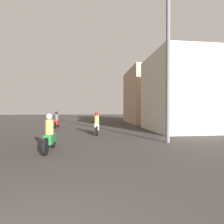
# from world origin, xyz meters

# --- Properties ---
(motorcycle_green) EXTENTS (0.60, 1.95, 1.50)m
(motorcycle_green) POSITION_xyz_m (-0.65, 5.70, 0.60)
(motorcycle_green) COLOR black
(motorcycle_green) RESTS_ON ground_plane
(motorcycle_silver) EXTENTS (0.60, 1.99, 1.52)m
(motorcycle_silver) POSITION_xyz_m (1.37, 10.30, 0.62)
(motorcycle_silver) COLOR black
(motorcycle_silver) RESTS_ON ground_plane
(motorcycle_red) EXTENTS (0.60, 1.95, 1.49)m
(motorcycle_red) POSITION_xyz_m (-2.13, 15.03, 0.61)
(motorcycle_red) COLOR black
(motorcycle_red) RESTS_ON ground_plane
(building_right_near) EXTENTS (4.35, 5.61, 5.95)m
(building_right_near) POSITION_xyz_m (7.84, 11.63, 2.98)
(building_right_near) COLOR beige
(building_right_near) RESTS_ON ground_plane
(building_right_far) EXTENTS (5.81, 7.37, 6.70)m
(building_right_far) POSITION_xyz_m (8.69, 20.23, 3.35)
(building_right_far) COLOR tan
(building_right_far) RESTS_ON ground_plane
(utility_pole_near) EXTENTS (1.60, 0.20, 8.18)m
(utility_pole_near) POSITION_xyz_m (4.82, 6.87, 4.25)
(utility_pole_near) COLOR slate
(utility_pole_near) RESTS_ON ground_plane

